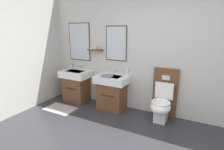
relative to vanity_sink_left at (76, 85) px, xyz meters
The scene contains 10 objects.
wall_back 2.17m from the vanity_sink_left, ahead, with size 5.43×0.27×2.68m.
bath_mat 0.72m from the vanity_sink_left, 90.00° to the right, with size 0.68×0.44×0.01m, color #9E9993.
vanity_sink_left is the anchor object (origin of this frame).
tap_on_left_sink 0.46m from the vanity_sink_left, 90.00° to the left, with size 0.03×0.13×0.11m.
vanity_sink_right 0.99m from the vanity_sink_left, ahead, with size 0.70×0.50×0.75m.
tap_on_right_sink 1.09m from the vanity_sink_left, 10.35° to the left, with size 0.03×0.13×0.11m.
toilet 2.10m from the vanity_sink_left, ahead, with size 0.48×0.62×1.00m.
toothbrush_cup 0.52m from the vanity_sink_left, 147.95° to the left, with size 0.07×0.07×0.19m.
soap_dispenser 1.36m from the vanity_sink_left, ahead, with size 0.06×0.06×0.20m.
folded_hand_towel 1.03m from the vanity_sink_left, ahead, with size 0.22×0.16×0.04m, color gray.
Camera 1 is at (0.78, -1.55, 1.77)m, focal length 28.75 mm.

